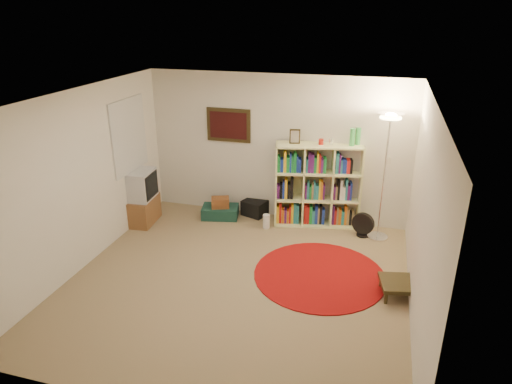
{
  "coord_description": "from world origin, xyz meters",
  "views": [
    {
      "loc": [
        1.69,
        -5.05,
        3.48
      ],
      "look_at": [
        0.1,
        0.6,
        1.1
      ],
      "focal_mm": 32.0,
      "sensor_mm": 36.0,
      "label": 1
    }
  ],
  "objects_px": {
    "floor_lamp": "(389,136)",
    "suitcase": "(220,212)",
    "tv_stand": "(141,198)",
    "bookshelf": "(316,186)",
    "floor_fan": "(363,225)",
    "side_table": "(399,284)"
  },
  "relations": [
    {
      "from": "floor_fan",
      "to": "tv_stand",
      "type": "distance_m",
      "value": 3.76
    },
    {
      "from": "floor_fan",
      "to": "suitcase",
      "type": "height_order",
      "value": "floor_fan"
    },
    {
      "from": "suitcase",
      "to": "tv_stand",
      "type": "bearing_deg",
      "value": -168.15
    },
    {
      "from": "bookshelf",
      "to": "suitcase",
      "type": "xyz_separation_m",
      "value": [
        -1.65,
        -0.21,
        -0.59
      ]
    },
    {
      "from": "floor_lamp",
      "to": "floor_fan",
      "type": "xyz_separation_m",
      "value": [
        -0.24,
        -0.02,
        -1.49
      ]
    },
    {
      "from": "bookshelf",
      "to": "tv_stand",
      "type": "relative_size",
      "value": 1.8
    },
    {
      "from": "bookshelf",
      "to": "tv_stand",
      "type": "xyz_separation_m",
      "value": [
        -2.89,
        -0.77,
        -0.23
      ]
    },
    {
      "from": "tv_stand",
      "to": "suitcase",
      "type": "bearing_deg",
      "value": 19.38
    },
    {
      "from": "bookshelf",
      "to": "floor_fan",
      "type": "xyz_separation_m",
      "value": [
        0.83,
        -0.28,
        -0.48
      ]
    },
    {
      "from": "floor_fan",
      "to": "floor_lamp",
      "type": "bearing_deg",
      "value": 20.82
    },
    {
      "from": "bookshelf",
      "to": "suitcase",
      "type": "relative_size",
      "value": 2.43
    },
    {
      "from": "side_table",
      "to": "tv_stand",
      "type": "bearing_deg",
      "value": 165.82
    },
    {
      "from": "floor_fan",
      "to": "tv_stand",
      "type": "xyz_separation_m",
      "value": [
        -3.72,
        -0.49,
        0.25
      ]
    },
    {
      "from": "tv_stand",
      "to": "bookshelf",
      "type": "bearing_deg",
      "value": 10.13
    },
    {
      "from": "tv_stand",
      "to": "suitcase",
      "type": "relative_size",
      "value": 1.35
    },
    {
      "from": "suitcase",
      "to": "floor_lamp",
      "type": "bearing_deg",
      "value": -13.22
    },
    {
      "from": "floor_lamp",
      "to": "tv_stand",
      "type": "distance_m",
      "value": 4.19
    },
    {
      "from": "tv_stand",
      "to": "side_table",
      "type": "xyz_separation_m",
      "value": [
        4.27,
        -1.08,
        -0.28
      ]
    },
    {
      "from": "floor_lamp",
      "to": "suitcase",
      "type": "xyz_separation_m",
      "value": [
        -2.73,
        0.05,
        -1.6
      ]
    },
    {
      "from": "floor_lamp",
      "to": "suitcase",
      "type": "relative_size",
      "value": 2.93
    },
    {
      "from": "suitcase",
      "to": "side_table",
      "type": "xyz_separation_m",
      "value": [
        3.03,
        -1.63,
        0.08
      ]
    },
    {
      "from": "bookshelf",
      "to": "floor_lamp",
      "type": "distance_m",
      "value": 1.5
    }
  ]
}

